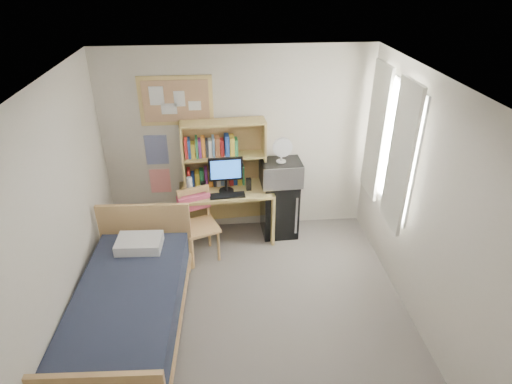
{
  "coord_description": "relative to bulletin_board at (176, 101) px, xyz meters",
  "views": [
    {
      "loc": [
        -0.23,
        -3.32,
        3.53
      ],
      "look_at": [
        0.17,
        1.2,
        1.03
      ],
      "focal_mm": 30.0,
      "sensor_mm": 36.0,
      "label": 1
    }
  ],
  "objects": [
    {
      "name": "keyboard",
      "position": [
        0.6,
        -0.52,
        -1.13
      ],
      "size": [
        0.47,
        0.18,
        0.02
      ],
      "primitive_type": "cube",
      "rotation": [
        0.0,
        0.0,
        0.06
      ],
      "color": "black",
      "rests_on": "desk"
    },
    {
      "name": "speaker_left",
      "position": [
        0.3,
        -0.39,
        -1.06
      ],
      "size": [
        0.07,
        0.07,
        0.16
      ],
      "primitive_type": "cube",
      "rotation": [
        0.0,
        0.0,
        0.06
      ],
      "color": "black",
      "rests_on": "desk"
    },
    {
      "name": "water_bottle",
      "position": [
        0.12,
        -0.45,
        -1.01
      ],
      "size": [
        0.08,
        0.08,
        0.26
      ],
      "primitive_type": "cylinder",
      "rotation": [
        0.0,
        0.0,
        0.06
      ],
      "color": "silver",
      "rests_on": "desk"
    },
    {
      "name": "poster_japan",
      "position": [
        -0.32,
        0.01,
        -1.14
      ],
      "size": [
        0.28,
        0.01,
        0.36
      ],
      "primitive_type": "cube",
      "color": "red",
      "rests_on": "wall_back"
    },
    {
      "name": "mini_fridge",
      "position": [
        1.34,
        -0.24,
        -1.51
      ],
      "size": [
        0.5,
        0.5,
        0.82
      ],
      "primitive_type": "cube",
      "rotation": [
        0.0,
        0.0,
        0.04
      ],
      "color": "black",
      "rests_on": "floor"
    },
    {
      "name": "curtain_left",
      "position": [
        2.5,
        -1.28,
        -0.32
      ],
      "size": [
        0.04,
        0.55,
        1.7
      ],
      "primitive_type": "cube",
      "color": "white",
      "rests_on": "wall_right"
    },
    {
      "name": "hutch",
      "position": [
        0.58,
        -0.17,
        -0.69
      ],
      "size": [
        1.13,
        0.35,
        0.91
      ],
      "primitive_type": "cube",
      "rotation": [
        0.0,
        0.0,
        0.06
      ],
      "color": "#D8B869",
      "rests_on": "desk"
    },
    {
      "name": "hoodie",
      "position": [
        0.16,
        -0.55,
        -1.18
      ],
      "size": [
        0.44,
        0.27,
        0.2
      ],
      "primitive_type": "cube",
      "rotation": [
        0.0,
        0.0,
        0.36
      ],
      "color": "#EB597C",
      "rests_on": "desk_chair"
    },
    {
      "name": "ceiling",
      "position": [
        0.78,
        -2.08,
        0.68
      ],
      "size": [
        3.6,
        4.2,
        0.02
      ],
      "primitive_type": "cube",
      "color": "white",
      "rests_on": "wall_back"
    },
    {
      "name": "speaker_right",
      "position": [
        0.89,
        -0.36,
        -1.06
      ],
      "size": [
        0.07,
        0.07,
        0.16
      ],
      "primitive_type": "cube",
      "rotation": [
        0.0,
        0.0,
        0.06
      ],
      "color": "black",
      "rests_on": "desk"
    },
    {
      "name": "monitor",
      "position": [
        0.6,
        -0.38,
        -0.9
      ],
      "size": [
        0.45,
        0.06,
        0.48
      ],
      "primitive_type": "cube",
      "rotation": [
        0.0,
        0.0,
        0.06
      ],
      "color": "black",
      "rests_on": "desk"
    },
    {
      "name": "desk_fan",
      "position": [
        1.34,
        -0.26,
        -0.63
      ],
      "size": [
        0.27,
        0.27,
        0.32
      ],
      "primitive_type": "cylinder",
      "rotation": [
        0.0,
        0.0,
        0.04
      ],
      "color": "silver",
      "rests_on": "microwave"
    },
    {
      "name": "wall_left",
      "position": [
        -1.02,
        -2.08,
        -0.62
      ],
      "size": [
        0.04,
        4.2,
        2.6
      ],
      "primitive_type": "cube",
      "color": "beige",
      "rests_on": "floor"
    },
    {
      "name": "microwave",
      "position": [
        1.34,
        -0.26,
        -0.95
      ],
      "size": [
        0.56,
        0.44,
        0.32
      ],
      "primitive_type": "cube",
      "rotation": [
        0.0,
        0.0,
        0.04
      ],
      "color": "#BCBCC1",
      "rests_on": "mini_fridge"
    },
    {
      "name": "bed",
      "position": [
        -0.47,
        -2.04,
        -1.63
      ],
      "size": [
        1.16,
        2.18,
        0.59
      ],
      "primitive_type": "cube",
      "rotation": [
        0.0,
        0.0,
        -0.05
      ],
      "color": "#1C2233",
      "rests_on": "floor"
    },
    {
      "name": "bulletin_board",
      "position": [
        0.0,
        0.0,
        0.0
      ],
      "size": [
        0.94,
        0.03,
        0.64
      ],
      "primitive_type": "cube",
      "color": "tan",
      "rests_on": "wall_back"
    },
    {
      "name": "poster_wave",
      "position": [
        -0.32,
        0.01,
        -0.67
      ],
      "size": [
        0.3,
        0.01,
        0.42
      ],
      "primitive_type": "cube",
      "color": "navy",
      "rests_on": "wall_back"
    },
    {
      "name": "pillow",
      "position": [
        -0.43,
        -1.29,
        -1.27
      ],
      "size": [
        0.52,
        0.38,
        0.12
      ],
      "primitive_type": "cube",
      "rotation": [
        0.0,
        0.0,
        -0.05
      ],
      "color": "silver",
      "rests_on": "bed"
    },
    {
      "name": "desk_chair",
      "position": [
        0.23,
        -0.74,
        -1.44
      ],
      "size": [
        0.62,
        0.62,
        0.96
      ],
      "primitive_type": "cube",
      "rotation": [
        0.0,
        0.0,
        0.36
      ],
      "color": "tan",
      "rests_on": "floor"
    },
    {
      "name": "wall_back",
      "position": [
        0.78,
        0.02,
        -0.62
      ],
      "size": [
        3.6,
        0.04,
        2.6
      ],
      "primitive_type": "cube",
      "color": "beige",
      "rests_on": "floor"
    },
    {
      "name": "window_unit",
      "position": [
        2.53,
        -0.88,
        -0.32
      ],
      "size": [
        0.1,
        1.4,
        1.7
      ],
      "primitive_type": "cube",
      "color": "white",
      "rests_on": "wall_right"
    },
    {
      "name": "floor",
      "position": [
        0.78,
        -2.08,
        -1.93
      ],
      "size": [
        3.6,
        4.2,
        0.02
      ],
      "primitive_type": "cube",
      "color": "slate",
      "rests_on": "ground"
    },
    {
      "name": "desk",
      "position": [
        0.59,
        -0.32,
        -1.53
      ],
      "size": [
        1.28,
        0.7,
        0.78
      ],
      "primitive_type": "cube",
      "rotation": [
        0.0,
        0.0,
        0.06
      ],
      "color": "#D8B869",
      "rests_on": "floor"
    },
    {
      "name": "wall_right",
      "position": [
        2.58,
        -2.08,
        -0.62
      ],
      "size": [
        0.04,
        4.2,
        2.6
      ],
      "primitive_type": "cube",
      "color": "beige",
      "rests_on": "floor"
    },
    {
      "name": "curtain_right",
      "position": [
        2.5,
        -0.48,
        -0.32
      ],
      "size": [
        0.04,
        0.55,
        1.7
      ],
      "primitive_type": "cube",
      "color": "white",
      "rests_on": "wall_right"
    }
  ]
}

